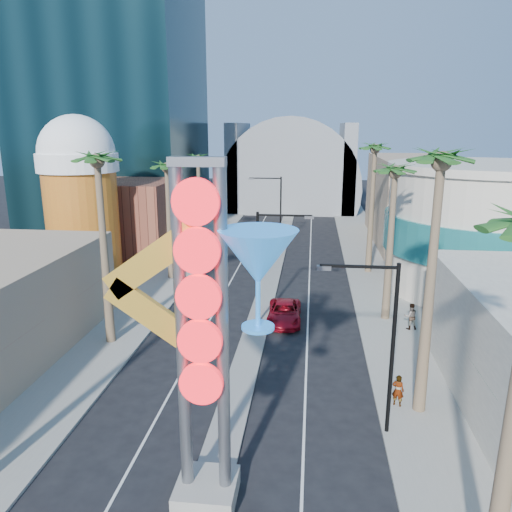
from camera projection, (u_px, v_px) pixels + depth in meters
The scene contains 22 objects.
sidewalk_west at pixel (180, 263), 50.30m from camera, with size 5.00×100.00×0.15m, color gray.
sidewalk_east at pixel (372, 269), 48.22m from camera, with size 5.00×100.00×0.15m, color gray.
median at pixel (276, 258), 52.15m from camera, with size 1.60×84.00×0.15m, color gray.
hotel_tower at pixel (110, 30), 61.74m from camera, with size 20.00×20.00×50.00m, color black.
brick_filler_west at pixel (127, 218), 52.91m from camera, with size 10.00×10.00×8.00m, color brown.
filler_east at pixel (418, 200), 58.77m from camera, with size 10.00×20.00×10.00m, color tan.
beer_mug at pixel (80, 191), 44.36m from camera, with size 7.00×7.00×14.50m.
turquoise_building at pixel (487, 229), 41.18m from camera, with size 16.60×16.60×10.60m.
canopy at pixel (292, 183), 83.77m from camera, with size 22.00×16.00×22.00m.
neon_sign at pixel (225, 317), 16.54m from camera, with size 6.53×2.60×12.55m.
streetlight_0 at pixel (266, 258), 33.57m from camera, with size 3.79×0.25×8.00m.
streetlight_1 at pixel (276, 204), 56.77m from camera, with size 3.79×0.25×8.00m.
streetlight_2 at pixel (382, 334), 21.36m from camera, with size 3.45×0.25×8.00m.
palm_1 at pixel (98, 173), 29.27m from camera, with size 2.40×2.40×12.70m.
palm_2 at pixel (167, 174), 43.07m from camera, with size 2.40×2.40×11.20m.
palm_3 at pixel (198, 164), 54.61m from camera, with size 2.40×2.40×11.20m.
palm_5 at pixel (440, 179), 21.42m from camera, with size 2.40×2.40×13.20m.
palm_6 at pixel (395, 181), 33.29m from camera, with size 2.40×2.40×11.70m.
palm_7 at pixel (375, 157), 44.61m from camera, with size 2.40×2.40×12.70m.
red_pickup at pixel (284, 313), 35.25m from camera, with size 2.30×4.99×1.39m, color #A10C1B.
pedestrian_a at pixel (398, 390), 24.35m from camera, with size 0.59×0.39×1.61m, color gray.
pedestrian_b at pixel (411, 316), 33.59m from camera, with size 0.88×0.69×1.82m, color gray.
Camera 1 is at (3.58, -12.32, 13.45)m, focal length 35.00 mm.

